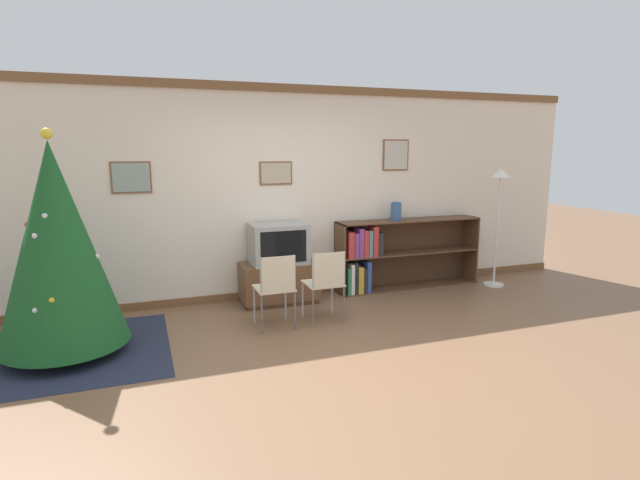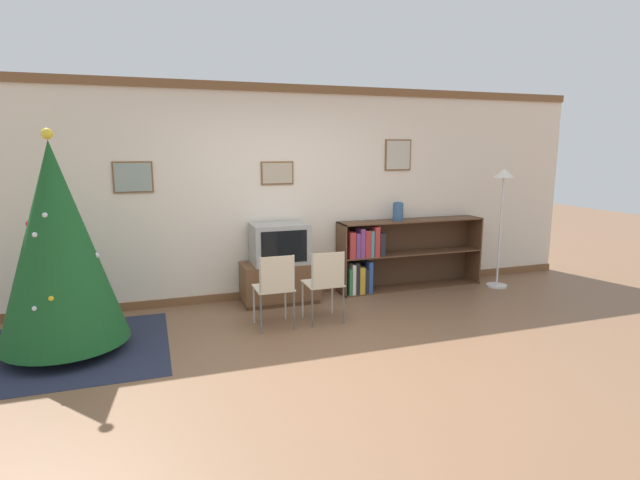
{
  "view_description": "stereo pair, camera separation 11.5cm",
  "coord_description": "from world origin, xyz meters",
  "px_view_note": "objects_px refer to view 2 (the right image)",
  "views": [
    {
      "loc": [
        -1.64,
        -4.04,
        1.92
      ],
      "look_at": [
        0.27,
        1.16,
        0.9
      ],
      "focal_mm": 28.0,
      "sensor_mm": 36.0,
      "label": 1
    },
    {
      "loc": [
        -1.53,
        -4.08,
        1.92
      ],
      "look_at": [
        0.27,
        1.16,
        0.9
      ],
      "focal_mm": 28.0,
      "sensor_mm": 36.0,
      "label": 2
    }
  ],
  "objects_px": {
    "christmas_tree": "(58,244)",
    "bookshelf": "(386,256)",
    "standing_lamp": "(502,197)",
    "television": "(279,243)",
    "tv_console": "(280,282)",
    "folding_chair_right": "(325,282)",
    "folding_chair_left": "(275,286)",
    "vase": "(398,211)"
  },
  "relations": [
    {
      "from": "folding_chair_left",
      "to": "vase",
      "type": "xyz_separation_m",
      "value": [
        1.96,
        0.99,
        0.61
      ]
    },
    {
      "from": "folding_chair_left",
      "to": "bookshelf",
      "type": "bearing_deg",
      "value": 28.81
    },
    {
      "from": "television",
      "to": "folding_chair_right",
      "type": "xyz_separation_m",
      "value": [
        0.28,
        -0.91,
        -0.28
      ]
    },
    {
      "from": "television",
      "to": "folding_chair_left",
      "type": "relative_size",
      "value": 0.84
    },
    {
      "from": "bookshelf",
      "to": "standing_lamp",
      "type": "height_order",
      "value": "standing_lamp"
    },
    {
      "from": "vase",
      "to": "bookshelf",
      "type": "bearing_deg",
      "value": 179.34
    },
    {
      "from": "folding_chair_left",
      "to": "folding_chair_right",
      "type": "bearing_deg",
      "value": 0.0
    },
    {
      "from": "folding_chair_left",
      "to": "standing_lamp",
      "type": "bearing_deg",
      "value": 10.53
    },
    {
      "from": "television",
      "to": "folding_chair_left",
      "type": "xyz_separation_m",
      "value": [
        -0.28,
        -0.91,
        -0.28
      ]
    },
    {
      "from": "bookshelf",
      "to": "folding_chair_right",
      "type": "bearing_deg",
      "value": -141.31
    },
    {
      "from": "television",
      "to": "tv_console",
      "type": "bearing_deg",
      "value": 90.0
    },
    {
      "from": "folding_chair_left",
      "to": "standing_lamp",
      "type": "xyz_separation_m",
      "value": [
        3.35,
        0.62,
        0.79
      ]
    },
    {
      "from": "tv_console",
      "to": "christmas_tree",
      "type": "bearing_deg",
      "value": -159.62
    },
    {
      "from": "vase",
      "to": "folding_chair_right",
      "type": "bearing_deg",
      "value": -144.64
    },
    {
      "from": "christmas_tree",
      "to": "television",
      "type": "distance_m",
      "value": 2.49
    },
    {
      "from": "television",
      "to": "folding_chair_left",
      "type": "bearing_deg",
      "value": -107.31
    },
    {
      "from": "christmas_tree",
      "to": "bookshelf",
      "type": "distance_m",
      "value": 3.99
    },
    {
      "from": "bookshelf",
      "to": "standing_lamp",
      "type": "xyz_separation_m",
      "value": [
        1.55,
        -0.37,
        0.79
      ]
    },
    {
      "from": "folding_chair_left",
      "to": "standing_lamp",
      "type": "distance_m",
      "value": 3.5
    },
    {
      "from": "christmas_tree",
      "to": "folding_chair_right",
      "type": "bearing_deg",
      "value": -1.04
    },
    {
      "from": "tv_console",
      "to": "folding_chair_right",
      "type": "height_order",
      "value": "folding_chair_right"
    },
    {
      "from": "tv_console",
      "to": "bookshelf",
      "type": "distance_m",
      "value": 1.54
    },
    {
      "from": "bookshelf",
      "to": "standing_lamp",
      "type": "bearing_deg",
      "value": -13.33
    },
    {
      "from": "folding_chair_right",
      "to": "tv_console",
      "type": "bearing_deg",
      "value": 107.27
    },
    {
      "from": "christmas_tree",
      "to": "bookshelf",
      "type": "relative_size",
      "value": 1.0
    },
    {
      "from": "television",
      "to": "folding_chair_right",
      "type": "distance_m",
      "value": 0.99
    },
    {
      "from": "folding_chair_right",
      "to": "vase",
      "type": "height_order",
      "value": "vase"
    },
    {
      "from": "christmas_tree",
      "to": "tv_console",
      "type": "height_order",
      "value": "christmas_tree"
    },
    {
      "from": "tv_console",
      "to": "vase",
      "type": "height_order",
      "value": "vase"
    },
    {
      "from": "christmas_tree",
      "to": "folding_chair_left",
      "type": "bearing_deg",
      "value": -1.33
    },
    {
      "from": "tv_console",
      "to": "standing_lamp",
      "type": "relative_size",
      "value": 0.57
    },
    {
      "from": "television",
      "to": "standing_lamp",
      "type": "relative_size",
      "value": 0.42
    },
    {
      "from": "vase",
      "to": "television",
      "type": "bearing_deg",
      "value": -177.16
    },
    {
      "from": "christmas_tree",
      "to": "standing_lamp",
      "type": "bearing_deg",
      "value": 6.1
    },
    {
      "from": "folding_chair_left",
      "to": "folding_chair_right",
      "type": "height_order",
      "value": "same"
    },
    {
      "from": "television",
      "to": "standing_lamp",
      "type": "height_order",
      "value": "standing_lamp"
    },
    {
      "from": "tv_console",
      "to": "folding_chair_left",
      "type": "height_order",
      "value": "folding_chair_left"
    },
    {
      "from": "bookshelf",
      "to": "christmas_tree",
      "type": "bearing_deg",
      "value": -166.19
    },
    {
      "from": "folding_chair_left",
      "to": "bookshelf",
      "type": "xyz_separation_m",
      "value": [
        1.8,
        0.99,
        0.0
      ]
    },
    {
      "from": "television",
      "to": "vase",
      "type": "relative_size",
      "value": 2.77
    },
    {
      "from": "christmas_tree",
      "to": "vase",
      "type": "height_order",
      "value": "christmas_tree"
    },
    {
      "from": "bookshelf",
      "to": "vase",
      "type": "bearing_deg",
      "value": -0.66
    }
  ]
}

